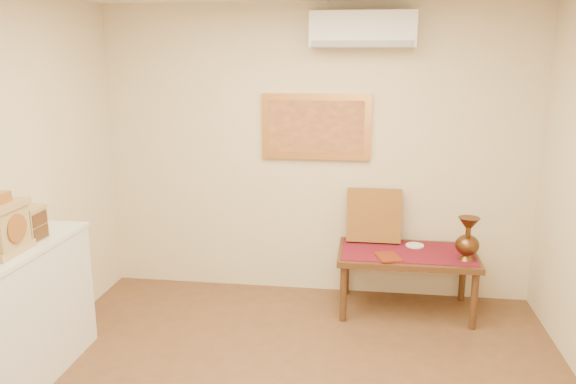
% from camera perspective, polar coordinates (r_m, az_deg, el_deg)
% --- Properties ---
extents(wall_back, '(4.00, 0.02, 2.70)m').
position_cam_1_polar(wall_back, '(5.24, 2.84, 3.97)').
color(wall_back, beige).
rests_on(wall_back, ground).
extents(table_cloth, '(1.14, 0.59, 0.01)m').
position_cam_1_polar(table_cloth, '(5.07, 12.01, -5.94)').
color(table_cloth, maroon).
rests_on(table_cloth, low_table).
extents(brass_urn_tall, '(0.20, 0.20, 0.45)m').
position_cam_1_polar(brass_urn_tall, '(4.92, 17.82, -4.09)').
color(brass_urn_tall, brown).
rests_on(brass_urn_tall, table_cloth).
extents(plate, '(0.16, 0.16, 0.01)m').
position_cam_1_polar(plate, '(5.21, 12.76, -5.31)').
color(plate, white).
rests_on(plate, table_cloth).
extents(menu, '(0.25, 0.29, 0.01)m').
position_cam_1_polar(menu, '(4.88, 10.12, -6.49)').
color(menu, maroon).
rests_on(menu, table_cloth).
extents(cushion, '(0.49, 0.20, 0.50)m').
position_cam_1_polar(cushion, '(5.22, 8.72, -2.34)').
color(cushion, maroon).
rests_on(cushion, table_cloth).
extents(mantel_clock, '(0.17, 0.36, 0.41)m').
position_cam_1_polar(mantel_clock, '(4.02, -26.70, -3.28)').
color(mantel_clock, tan).
rests_on(mantel_clock, display_ledge).
extents(wooden_chest, '(0.16, 0.21, 0.24)m').
position_cam_1_polar(wooden_chest, '(4.25, -24.73, -2.94)').
color(wooden_chest, tan).
rests_on(wooden_chest, display_ledge).
extents(low_table, '(1.20, 0.70, 0.55)m').
position_cam_1_polar(low_table, '(5.09, 11.97, -6.68)').
color(low_table, '#4E2D17').
rests_on(low_table, floor).
extents(painting, '(1.00, 0.06, 0.60)m').
position_cam_1_polar(painting, '(5.17, 2.85, 6.65)').
color(painting, '#D48A44').
rests_on(painting, wall_back).
extents(ac_unit, '(0.90, 0.25, 0.30)m').
position_cam_1_polar(ac_unit, '(5.02, 7.59, 16.05)').
color(ac_unit, silver).
rests_on(ac_unit, wall_back).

